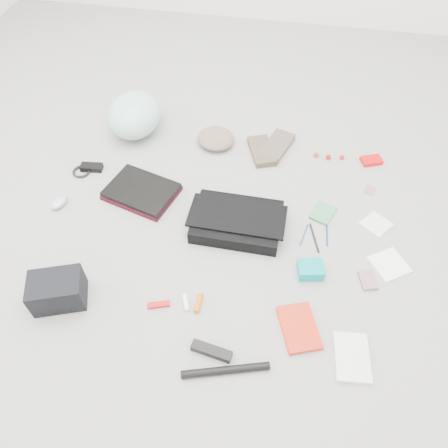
% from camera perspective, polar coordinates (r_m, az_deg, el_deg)
% --- Properties ---
extents(ground_plane, '(4.00, 4.00, 0.00)m').
position_cam_1_polar(ground_plane, '(1.93, 0.00, -0.94)').
color(ground_plane, gray).
extents(messenger_bag, '(0.39, 0.28, 0.06)m').
position_cam_1_polar(messenger_bag, '(1.93, 1.72, 0.30)').
color(messenger_bag, black).
rests_on(messenger_bag, ground_plane).
extents(bag_flap, '(0.42, 0.20, 0.01)m').
position_cam_1_polar(bag_flap, '(1.90, 1.74, 1.03)').
color(bag_flap, black).
rests_on(bag_flap, messenger_bag).
extents(laptop_sleeve, '(0.37, 0.31, 0.02)m').
position_cam_1_polar(laptop_sleeve, '(2.11, -10.68, 4.02)').
color(laptop_sleeve, '#3A0914').
rests_on(laptop_sleeve, ground_plane).
extents(laptop, '(0.36, 0.30, 0.02)m').
position_cam_1_polar(laptop, '(2.09, -10.77, 4.42)').
color(laptop, black).
rests_on(laptop, laptop_sleeve).
extents(bike_helmet, '(0.30, 0.36, 0.21)m').
position_cam_1_polar(bike_helmet, '(2.42, -11.62, 13.83)').
color(bike_helmet, '#A8DCD0').
rests_on(bike_helmet, ground_plane).
extents(beanie, '(0.26, 0.25, 0.07)m').
position_cam_1_polar(beanie, '(2.33, -1.08, 11.10)').
color(beanie, '#795F4F').
rests_on(beanie, ground_plane).
extents(mitten_left, '(0.18, 0.24, 0.03)m').
position_cam_1_polar(mitten_left, '(2.29, 4.95, 9.48)').
color(mitten_left, brown).
rests_on(mitten_left, ground_plane).
extents(mitten_right, '(0.17, 0.25, 0.03)m').
position_cam_1_polar(mitten_right, '(2.33, 6.97, 10.12)').
color(mitten_right, brown).
rests_on(mitten_right, ground_plane).
extents(power_brick, '(0.11, 0.06, 0.03)m').
position_cam_1_polar(power_brick, '(2.29, -16.91, 7.10)').
color(power_brick, black).
rests_on(power_brick, ground_plane).
extents(cable_coil, '(0.09, 0.09, 0.01)m').
position_cam_1_polar(cable_coil, '(2.29, -18.12, 6.54)').
color(cable_coil, black).
rests_on(cable_coil, ground_plane).
extents(mouse, '(0.08, 0.10, 0.04)m').
position_cam_1_polar(mouse, '(2.16, -20.74, 2.68)').
color(mouse, '#A7A9BE').
rests_on(mouse, ground_plane).
extents(camera_bag, '(0.23, 0.20, 0.13)m').
position_cam_1_polar(camera_bag, '(1.80, -20.93, -8.13)').
color(camera_bag, black).
rests_on(camera_bag, ground_plane).
extents(multitool, '(0.09, 0.05, 0.01)m').
position_cam_1_polar(multitool, '(1.74, -8.53, -10.38)').
color(multitool, '#AD100D').
rests_on(multitool, ground_plane).
extents(toiletry_tube_white, '(0.05, 0.07, 0.02)m').
position_cam_1_polar(toiletry_tube_white, '(1.73, -5.00, -10.17)').
color(toiletry_tube_white, white).
rests_on(toiletry_tube_white, ground_plane).
extents(toiletry_tube_orange, '(0.02, 0.08, 0.02)m').
position_cam_1_polar(toiletry_tube_orange, '(1.72, -3.35, -10.28)').
color(toiletry_tube_orange, '#C65807').
rests_on(toiletry_tube_orange, ground_plane).
extents(u_lock, '(0.15, 0.06, 0.03)m').
position_cam_1_polar(u_lock, '(1.63, -1.64, -16.24)').
color(u_lock, black).
rests_on(u_lock, ground_plane).
extents(bike_pump, '(0.31, 0.12, 0.03)m').
position_cam_1_polar(bike_pump, '(1.60, 0.21, -18.56)').
color(bike_pump, black).
rests_on(bike_pump, ground_plane).
extents(book_red, '(0.19, 0.23, 0.02)m').
position_cam_1_polar(book_red, '(1.69, 9.76, -13.19)').
color(book_red, red).
rests_on(book_red, ground_plane).
extents(book_white, '(0.14, 0.19, 0.02)m').
position_cam_1_polar(book_white, '(1.69, 16.36, -16.37)').
color(book_white, silver).
rests_on(book_white, ground_plane).
extents(notepad, '(0.13, 0.14, 0.01)m').
position_cam_1_polar(notepad, '(2.04, 12.80, 1.40)').
color(notepad, '#3E7D4D').
rests_on(notepad, ground_plane).
extents(pen_blue, '(0.03, 0.12, 0.01)m').
position_cam_1_polar(pen_blue, '(1.95, 10.42, -1.38)').
color(pen_blue, '#283A92').
rests_on(pen_blue, ground_plane).
extents(pen_black, '(0.05, 0.15, 0.01)m').
position_cam_1_polar(pen_black, '(1.94, 11.72, -1.76)').
color(pen_black, black).
rests_on(pen_black, ground_plane).
extents(pen_navy, '(0.01, 0.13, 0.01)m').
position_cam_1_polar(pen_navy, '(1.97, 13.30, -1.30)').
color(pen_navy, navy).
rests_on(pen_navy, ground_plane).
extents(accordion_wallet, '(0.12, 0.10, 0.05)m').
position_cam_1_polar(accordion_wallet, '(1.82, 11.25, -5.87)').
color(accordion_wallet, '#019E9F').
rests_on(accordion_wallet, ground_plane).
extents(card_deck, '(0.08, 0.10, 0.02)m').
position_cam_1_polar(card_deck, '(1.87, 18.25, -7.02)').
color(card_deck, gray).
rests_on(card_deck, ground_plane).
extents(napkin_top, '(0.16, 0.16, 0.01)m').
position_cam_1_polar(napkin_top, '(2.07, 19.23, -0.02)').
color(napkin_top, silver).
rests_on(napkin_top, ground_plane).
extents(napkin_bottom, '(0.19, 0.19, 0.01)m').
position_cam_1_polar(napkin_bottom, '(1.95, 20.79, -4.96)').
color(napkin_bottom, white).
rests_on(napkin_bottom, ground_plane).
extents(lollipop_a, '(0.03, 0.03, 0.03)m').
position_cam_1_polar(lollipop_a, '(2.31, 11.94, 8.87)').
color(lollipop_a, red).
rests_on(lollipop_a, ground_plane).
extents(lollipop_b, '(0.03, 0.03, 0.03)m').
position_cam_1_polar(lollipop_b, '(2.31, 13.47, 8.52)').
color(lollipop_b, '#A61900').
rests_on(lollipop_b, ground_plane).
extents(lollipop_c, '(0.03, 0.03, 0.02)m').
position_cam_1_polar(lollipop_c, '(2.33, 15.17, 8.44)').
color(lollipop_c, red).
rests_on(lollipop_c, ground_plane).
extents(altoids_tin, '(0.12, 0.10, 0.02)m').
position_cam_1_polar(altoids_tin, '(2.35, 18.70, 7.87)').
color(altoids_tin, red).
rests_on(altoids_tin, ground_plane).
extents(stamp_sheet, '(0.06, 0.07, 0.00)m').
position_cam_1_polar(stamp_sheet, '(2.21, 18.55, 4.22)').
color(stamp_sheet, gray).
rests_on(stamp_sheet, ground_plane).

